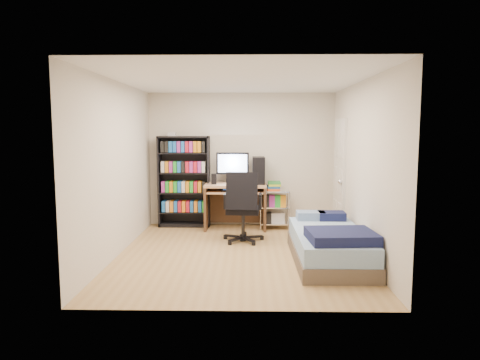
{
  "coord_description": "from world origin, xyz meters",
  "views": [
    {
      "loc": [
        0.14,
        -6.09,
        1.79
      ],
      "look_at": [
        0.01,
        0.4,
        1.04
      ],
      "focal_mm": 32.0,
      "sensor_mm": 36.0,
      "label": 1
    }
  ],
  "objects_px": {
    "media_shelf": "(184,180)",
    "office_chair": "(243,219)",
    "computer_desk": "(242,188)",
    "bed": "(330,244)"
  },
  "relations": [
    {
      "from": "media_shelf",
      "to": "computer_desk",
      "type": "bearing_deg",
      "value": -7.83
    },
    {
      "from": "office_chair",
      "to": "bed",
      "type": "xyz_separation_m",
      "value": [
        1.21,
        -1.03,
        -0.13
      ]
    },
    {
      "from": "office_chair",
      "to": "bed",
      "type": "distance_m",
      "value": 1.59
    },
    {
      "from": "media_shelf",
      "to": "bed",
      "type": "height_order",
      "value": "media_shelf"
    },
    {
      "from": "computer_desk",
      "to": "media_shelf",
      "type": "bearing_deg",
      "value": 172.17
    },
    {
      "from": "media_shelf",
      "to": "bed",
      "type": "distance_m",
      "value": 3.24
    },
    {
      "from": "media_shelf",
      "to": "office_chair",
      "type": "bearing_deg",
      "value": -45.56
    },
    {
      "from": "media_shelf",
      "to": "computer_desk",
      "type": "distance_m",
      "value": 1.1
    },
    {
      "from": "media_shelf",
      "to": "office_chair",
      "type": "relative_size",
      "value": 1.53
    },
    {
      "from": "media_shelf",
      "to": "bed",
      "type": "relative_size",
      "value": 0.92
    }
  ]
}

